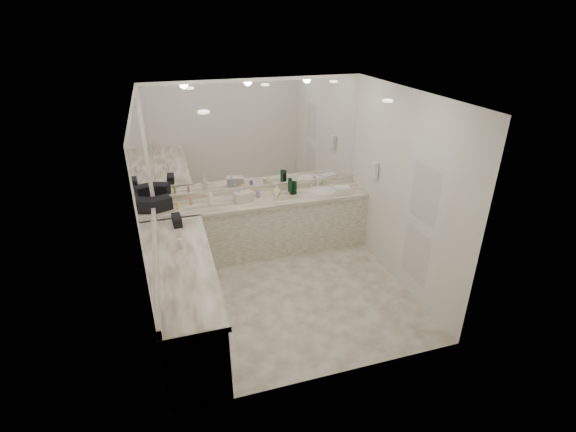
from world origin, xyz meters
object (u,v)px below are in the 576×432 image
object	(u,v)px
wall_phone	(375,170)
sink	(322,191)
cream_cosmetic_case	(244,197)
hand_towel	(342,188)
soap_bottle_a	(210,198)
soap_bottle_c	(276,190)
soap_bottle_b	(238,195)
black_toiletry_bag	(160,204)

from	to	relation	value
wall_phone	sink	bearing A→B (deg)	140.43
wall_phone	cream_cosmetic_case	bearing A→B (deg)	166.18
cream_cosmetic_case	hand_towel	bearing A→B (deg)	-11.22
hand_towel	soap_bottle_a	distance (m)	2.08
soap_bottle_a	soap_bottle_c	size ratio (longest dim) A/B	1.42
soap_bottle_c	hand_towel	bearing A→B (deg)	-3.64
wall_phone	soap_bottle_c	distance (m)	1.49
sink	soap_bottle_a	size ratio (longest dim) A/B	1.91
hand_towel	soap_bottle_c	bearing A→B (deg)	176.36
sink	cream_cosmetic_case	distance (m)	1.27
soap_bottle_a	soap_bottle_b	distance (m)	0.41
black_toiletry_bag	soap_bottle_c	world-z (taller)	black_toiletry_bag
soap_bottle_a	soap_bottle_b	xyz separation A→B (m)	(0.41, 0.00, -0.01)
hand_towel	soap_bottle_a	world-z (taller)	soap_bottle_a
soap_bottle_c	sink	bearing A→B (deg)	-4.24
soap_bottle_b	soap_bottle_c	size ratio (longest dim) A/B	1.35
hand_towel	soap_bottle_c	distance (m)	1.06
sink	soap_bottle_a	world-z (taller)	soap_bottle_a
wall_phone	black_toiletry_bag	bearing A→B (deg)	170.48
cream_cosmetic_case	soap_bottle_c	size ratio (longest dim) A/B	1.64
cream_cosmetic_case	soap_bottle_c	xyz separation A→B (m)	(0.53, 0.09, 0.00)
hand_towel	soap_bottle_b	size ratio (longest dim) A/B	1.12
soap_bottle_c	soap_bottle_a	bearing A→B (deg)	-176.33
cream_cosmetic_case	hand_towel	distance (m)	1.59
sink	soap_bottle_b	bearing A→B (deg)	-179.68
sink	wall_phone	xyz separation A→B (m)	(0.61, -0.50, 0.46)
wall_phone	soap_bottle_b	size ratio (longest dim) A/B	1.10
hand_towel	soap_bottle_b	world-z (taller)	soap_bottle_b
black_toiletry_bag	soap_bottle_c	xyz separation A→B (m)	(1.72, 0.04, -0.01)
hand_towel	wall_phone	bearing A→B (deg)	-60.28
wall_phone	soap_bottle_a	size ratio (longest dim) A/B	1.04
soap_bottle_b	soap_bottle_c	bearing A→B (deg)	5.88
hand_towel	soap_bottle_a	xyz separation A→B (m)	(-2.07, 0.00, 0.09)
black_toiletry_bag	soap_bottle_a	distance (m)	0.70
cream_cosmetic_case	soap_bottle_a	xyz separation A→B (m)	(-0.48, 0.03, 0.04)
soap_bottle_c	black_toiletry_bag	bearing A→B (deg)	-178.58
sink	wall_phone	distance (m)	0.91
soap_bottle_c	wall_phone	bearing A→B (deg)	-22.51
soap_bottle_a	sink	bearing A→B (deg)	0.36
hand_towel	black_toiletry_bag	bearing A→B (deg)	179.49
black_toiletry_bag	soap_bottle_b	size ratio (longest dim) A/B	1.41
wall_phone	soap_bottle_a	xyz separation A→B (m)	(-2.35, 0.49, -0.33)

